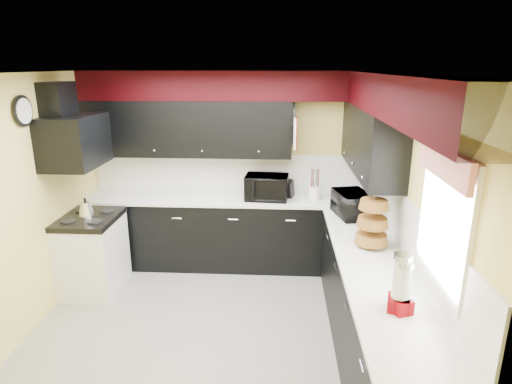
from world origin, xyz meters
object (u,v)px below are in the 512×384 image
knife_block (289,189)px  utensil_crock (314,193)px  microwave (352,204)px  kettle (86,209)px  toaster_oven (267,187)px

knife_block → utensil_crock: bearing=10.9°
microwave → utensil_crock: 0.70m
utensil_crock → knife_block: (-0.32, 0.05, 0.03)m
utensil_crock → kettle: utensil_crock is taller
toaster_oven → kettle: toaster_oven is taller
toaster_oven → microwave: toaster_oven is taller
knife_block → kettle: size_ratio=1.29×
knife_block → kettle: 2.43m
toaster_oven → microwave: size_ratio=1.06×
microwave → knife_block: microwave is taller
toaster_oven → kettle: bearing=-157.0°
utensil_crock → kettle: (-2.64, -0.69, -0.02)m
knife_block → microwave: bearing=-22.6°
microwave → knife_block: size_ratio=2.23×
utensil_crock → kettle: size_ratio=0.93×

